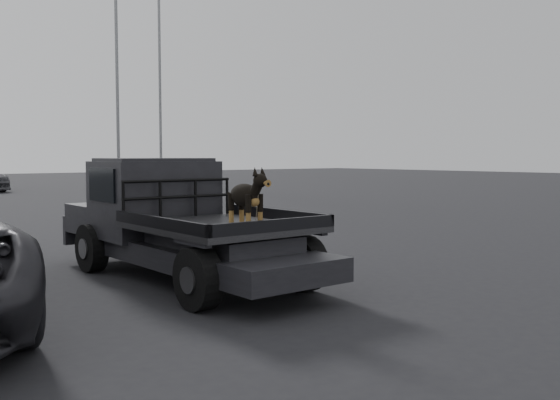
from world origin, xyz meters
TOP-DOWN VIEW (x-y plane):
  - ground at (0.00, 0.00)m, footprint 120.00×120.00m
  - flatbed_ute at (-0.05, 1.40)m, footprint 2.00×5.40m
  - ute_cab at (-0.05, 2.35)m, footprint 1.72×1.30m
  - headache_rack at (-0.05, 1.60)m, footprint 1.80×0.08m
  - dog at (-0.19, -0.32)m, footprint 0.32×0.60m
  - floodlight_mid at (10.57, 27.06)m, footprint 1.08×0.28m
  - floodlight_far at (15.73, 31.64)m, footprint 1.08×0.28m

SIDE VIEW (x-z plane):
  - ground at x=0.00m, z-range 0.00..0.00m
  - flatbed_ute at x=-0.05m, z-range 0.00..0.92m
  - headache_rack at x=-0.05m, z-range 0.92..1.47m
  - dog at x=-0.19m, z-range 0.92..1.66m
  - ute_cab at x=-0.05m, z-range 0.92..1.80m
  - floodlight_mid at x=10.57m, z-range 0.59..12.84m
  - floodlight_far at x=15.73m, z-range 0.60..14.70m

